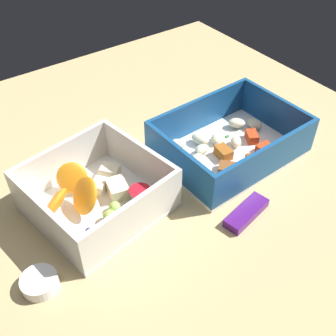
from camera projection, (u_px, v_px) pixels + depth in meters
table_surface at (158, 183)px, 59.33cm from camera, size 80.00×80.00×2.00cm
pasta_container at (229, 144)px, 61.40cm from camera, size 20.87×15.54×6.29cm
fruit_bowl at (96, 195)px, 52.97cm from camera, size 18.09×17.65×6.46cm
candy_bar at (246, 213)px, 52.93cm from camera, size 7.34×3.74×1.20cm
paper_cup_liner at (40, 283)px, 45.12cm from camera, size 4.14×4.14×1.50cm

